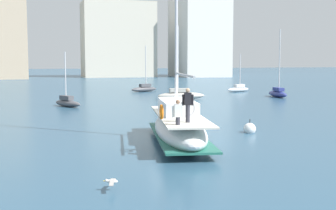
# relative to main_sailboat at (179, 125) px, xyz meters

# --- Properties ---
(ground_plane) EXTENTS (400.00, 400.00, 0.00)m
(ground_plane) POSITION_rel_main_sailboat_xyz_m (0.17, 1.45, -0.91)
(ground_plane) COLOR #2D516B
(main_sailboat) EXTENTS (4.09, 9.88, 13.43)m
(main_sailboat) POSITION_rel_main_sailboat_xyz_m (0.00, 0.00, 0.00)
(main_sailboat) COLOR silver
(main_sailboat) RESTS_ON ground
(moored_sloop_near) EXTENTS (1.51, 4.55, 7.78)m
(moored_sloop_near) POSITION_rel_main_sailboat_xyz_m (20.01, 24.23, -0.38)
(moored_sloop_near) COLOR navy
(moored_sloop_near) RESTS_ON ground
(moored_sloop_far) EXTENTS (5.26, 1.73, 7.95)m
(moored_sloop_far) POSITION_rel_main_sailboat_xyz_m (8.21, 24.25, -0.35)
(moored_sloop_far) COLOR #B7B2A8
(moored_sloop_far) RESTS_ON ground
(moored_cutter_left) EXTENTS (2.62, 3.74, 5.05)m
(moored_cutter_left) POSITION_rel_main_sailboat_xyz_m (-4.16, 20.31, -0.48)
(moored_cutter_left) COLOR #4C4C51
(moored_cutter_left) RESTS_ON ground
(moored_cutter_right) EXTENTS (4.15, 2.41, 6.21)m
(moored_cutter_right) POSITION_rel_main_sailboat_xyz_m (7.33, 37.40, -0.44)
(moored_cutter_right) COLOR #4C4C51
(moored_cutter_right) RESTS_ON ground
(moored_ketch_distant) EXTENTS (3.93, 2.14, 5.10)m
(moored_ketch_distant) POSITION_rel_main_sailboat_xyz_m (19.46, 33.46, -0.48)
(moored_ketch_distant) COLOR silver
(moored_ketch_distant) RESTS_ON ground
(seagull) EXTENTS (0.48, 0.92, 0.17)m
(seagull) POSITION_rel_main_sailboat_xyz_m (-4.86, -7.68, -0.59)
(seagull) COLOR silver
(seagull) RESTS_ON ground
(mooring_buoy) EXTENTS (0.73, 0.73, 0.97)m
(mooring_buoy) POSITION_rel_main_sailboat_xyz_m (5.07, 1.90, -0.69)
(mooring_buoy) COLOR silver
(mooring_buoy) RESTS_ON ground
(waterfront_buildings) EXTENTS (82.12, 16.29, 21.77)m
(waterfront_buildings) POSITION_rel_main_sailboat_xyz_m (3.42, 89.59, 8.48)
(waterfront_buildings) COLOR gray
(waterfront_buildings) RESTS_ON ground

